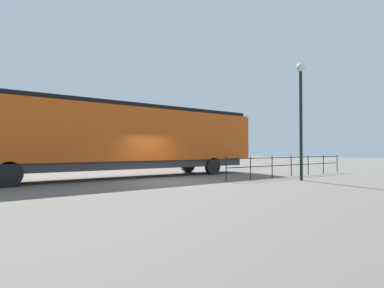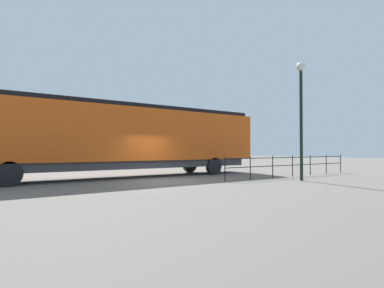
# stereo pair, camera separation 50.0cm
# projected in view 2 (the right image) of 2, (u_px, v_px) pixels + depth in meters

# --- Properties ---
(ground_plane) EXTENTS (120.00, 120.00, 0.00)m
(ground_plane) POSITION_uv_depth(u_px,v_px,m) (163.00, 181.00, 16.18)
(ground_plane) COLOR #666059
(locomotive) EXTENTS (2.97, 18.05, 4.20)m
(locomotive) POSITION_uv_depth(u_px,v_px,m) (131.00, 137.00, 18.51)
(locomotive) COLOR #D15114
(locomotive) RESTS_ON ground_plane
(lamp_post) EXTENTS (0.47, 0.47, 6.20)m
(lamp_post) POSITION_uv_depth(u_px,v_px,m) (301.00, 101.00, 16.48)
(lamp_post) COLOR black
(lamp_post) RESTS_ON ground_plane
(platform_fence) EXTENTS (0.05, 10.94, 1.25)m
(platform_fence) POSITION_uv_depth(u_px,v_px,m) (292.00, 163.00, 18.96)
(platform_fence) COLOR black
(platform_fence) RESTS_ON ground_plane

